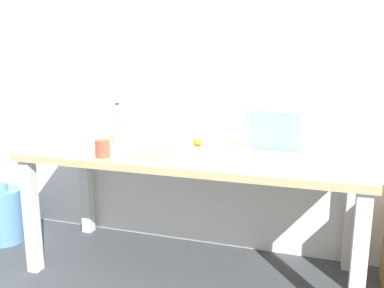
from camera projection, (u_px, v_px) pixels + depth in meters
The scene contains 11 objects.
ground_plane at pixel (192, 269), 2.53m from camera, with size 8.00×8.00×0.00m, color #42474C.
back_wall at pixel (212, 54), 2.65m from camera, with size 5.20×0.08×2.60m, color white.
desk at pixel (192, 168), 2.40m from camera, with size 1.94×0.72×0.74m.
laptop_right at pixel (268, 146), 2.27m from camera, with size 0.37×0.30×0.25m.
beer_bottle at pixel (118, 127), 2.60m from camera, with size 0.07×0.07×0.26m.
computer_mouse at pixel (198, 142), 2.58m from camera, with size 0.06×0.10×0.03m, color gold.
coffee_mug at pixel (103, 149), 2.26m from camera, with size 0.08×0.08×0.10m, color #D84C38.
paper_yellow_folder at pixel (152, 154), 2.34m from camera, with size 0.21×0.30×0.00m, color #F4E06B.
paper_sheet_near_back at pixel (217, 151), 2.41m from camera, with size 0.21×0.30×0.00m, color white.
paper_sheet_front_right at pixel (272, 162), 2.16m from camera, with size 0.21×0.30×0.00m, color white.
water_cooler_jug at pixel (3, 215), 2.89m from camera, with size 0.27×0.27×0.42m.
Camera 1 is at (0.71, -2.20, 1.29)m, focal length 38.45 mm.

